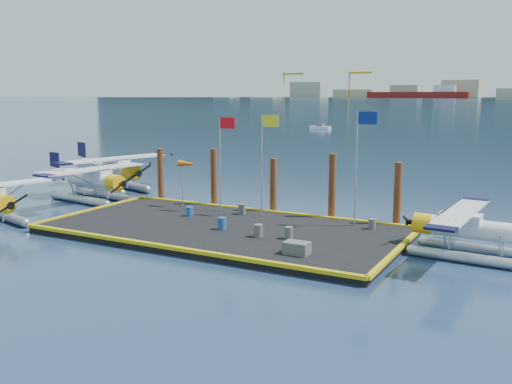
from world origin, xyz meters
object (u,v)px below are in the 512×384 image
drum_4 (372,224)px  flagpole_blue (360,151)px  seaplane_c (114,171)px  piling_4 (397,197)px  crate (297,248)px  flagpole_yellow (265,149)px  piling_3 (332,189)px  drum_3 (222,223)px  flagpole_red (223,149)px  drum_1 (259,231)px  windsock (188,165)px  piling_1 (214,180)px  drum_0 (190,211)px  piling_2 (273,188)px  drum_2 (289,233)px  drum_5 (242,209)px  seaplane_d (467,232)px  piling_0 (161,177)px  seaplane_b (94,182)px

drum_4 → flagpole_blue: bearing=160.0°
seaplane_c → piling_4: 24.01m
crate → flagpole_yellow: bearing=127.3°
piling_3 → piling_4: bearing=0.0°
drum_3 → flagpole_red: (-2.57, 4.37, 3.65)m
drum_1 → piling_3: 6.84m
flagpole_yellow → windsock: 5.87m
piling_1 → drum_0: bearing=-80.3°
drum_3 → piling_2: piling_2 is taller
drum_2 → crate: drum_2 is taller
windsock → piling_4: size_ratio=0.78×
piling_3 → flagpole_red: bearing=-166.7°
drum_5 → piling_4: 9.52m
drum_3 → crate: size_ratio=0.58×
drum_2 → flagpole_blue: (2.26, 4.49, 3.97)m
seaplane_c → drum_3: 17.91m
seaplane_c → piling_1: 11.68m
crate → piling_2: (-5.47, 8.51, 1.20)m
seaplane_d → drum_5: bearing=85.2°
piling_4 → flagpole_red: bearing=-171.6°
piling_0 → piling_1: (4.50, 0.00, 0.10)m
seaplane_b → seaplane_d: (26.37, -2.41, -0.15)m
piling_2 → drum_2: bearing=-57.2°
seaplane_b → drum_0: seaplane_b is taller
seaplane_c → crate: 24.12m
drum_2 → drum_5: 6.63m
drum_3 → piling_1: (-4.28, 5.97, 1.36)m
drum_4 → windsock: size_ratio=0.18×
drum_2 → windsock: 10.77m
seaplane_c → piling_4: piling_4 is taller
piling_2 → seaplane_b: bearing=-173.8°
windsock → piling_3: bearing=9.5°
drum_0 → drum_5: size_ratio=0.90×
drum_0 → drum_5: (2.59, 1.99, 0.03)m
crate → drum_1: bearing=147.0°
drum_5 → piling_1: bearing=149.3°
flagpole_red → flagpole_blue: 8.99m
seaplane_b → piling_4: piling_4 is taller
drum_2 → piling_0: piling_0 is taller
crate → piling_3: (-1.47, 8.51, 1.45)m
piling_0 → flagpole_yellow: bearing=-9.9°
seaplane_c → piling_4: bearing=100.2°
drum_3 → piling_0: (-8.78, 5.97, 1.26)m
flagpole_blue → drum_1: bearing=-128.2°
flagpole_yellow → seaplane_c: bearing=164.9°
seaplane_d → flagpole_blue: size_ratio=1.30×
seaplane_b → crate: size_ratio=8.03×
seaplane_d → drum_3: 12.81m
drum_0 → drum_1: bearing=-22.5°
seaplane_d → drum_4: seaplane_d is taller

